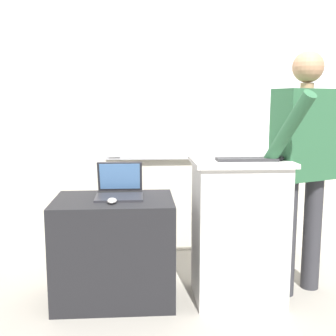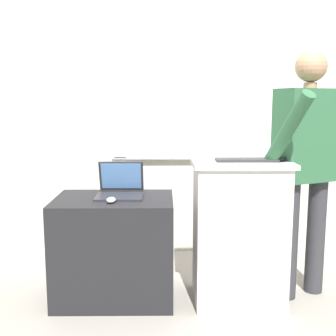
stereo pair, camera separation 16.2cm
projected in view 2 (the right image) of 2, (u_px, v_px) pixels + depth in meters
The scene contains 9 objects.
ground_plane at pixel (203, 325), 2.61m from camera, with size 30.00×30.00×0.00m, color gray.
back_wall at pixel (192, 104), 3.75m from camera, with size 6.40×0.17×2.69m.
lectern_podium at pixel (239, 231), 2.87m from camera, with size 0.65×0.50×0.98m.
side_desk at pixel (115, 248), 2.94m from camera, with size 0.81×0.56×0.72m.
person_presenter at pixel (307, 157), 2.87m from camera, with size 0.62×0.68×1.71m.
laptop at pixel (120, 186), 2.96m from camera, with size 0.32×0.32×0.23m.
wireless_keyboard at pixel (247, 160), 2.73m from camera, with size 0.40×0.12×0.02m.
computer_mouse_by_laptop at pixel (111, 200), 2.75m from camera, with size 0.06×0.10×0.03m.
computer_mouse_by_keyboard at pixel (280, 159), 2.75m from camera, with size 0.06×0.10×0.03m.
Camera 2 is at (-0.24, -2.42, 1.37)m, focal length 45.00 mm.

